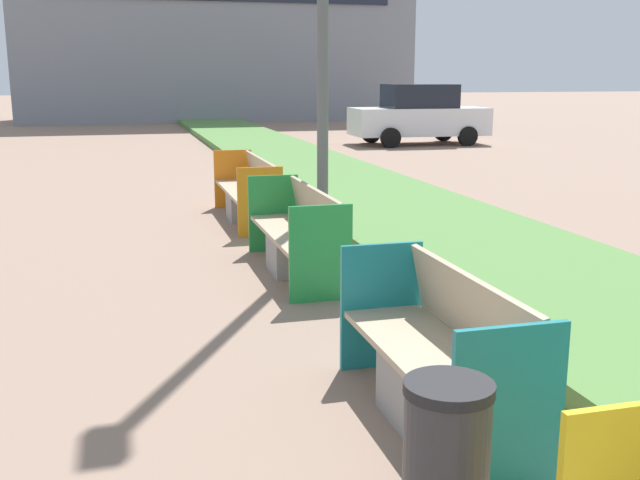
% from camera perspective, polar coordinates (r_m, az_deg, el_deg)
% --- Properties ---
extents(planter_grass_strip, '(2.80, 120.00, 0.18)m').
position_cam_1_polar(planter_grass_strip, '(11.21, 6.66, 1.86)').
color(planter_grass_strip, '#568442').
rests_on(planter_grass_strip, ground).
extents(building_backdrop, '(18.26, 6.33, 10.77)m').
position_cam_1_polar(building_backdrop, '(38.02, -8.04, 17.24)').
color(building_backdrop, gray).
rests_on(building_backdrop, ground).
extents(bench_teal_frame, '(0.65, 1.92, 0.94)m').
position_cam_1_polar(bench_teal_frame, '(4.78, 8.91, -9.44)').
color(bench_teal_frame, gray).
rests_on(bench_teal_frame, ground).
extents(bench_green_frame, '(0.65, 2.26, 0.94)m').
position_cam_1_polar(bench_green_frame, '(8.19, -1.72, 0.04)').
color(bench_green_frame, gray).
rests_on(bench_green_frame, ground).
extents(bench_orange_frame, '(0.65, 2.45, 0.94)m').
position_cam_1_polar(bench_orange_frame, '(11.26, -5.49, 3.43)').
color(bench_orange_frame, gray).
rests_on(bench_orange_frame, ground).
extents(parked_car_distant, '(4.26, 2.00, 1.86)m').
position_cam_1_polar(parked_car_distant, '(23.92, 7.54, 9.42)').
color(parked_car_distant, silver).
rests_on(parked_car_distant, ground).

